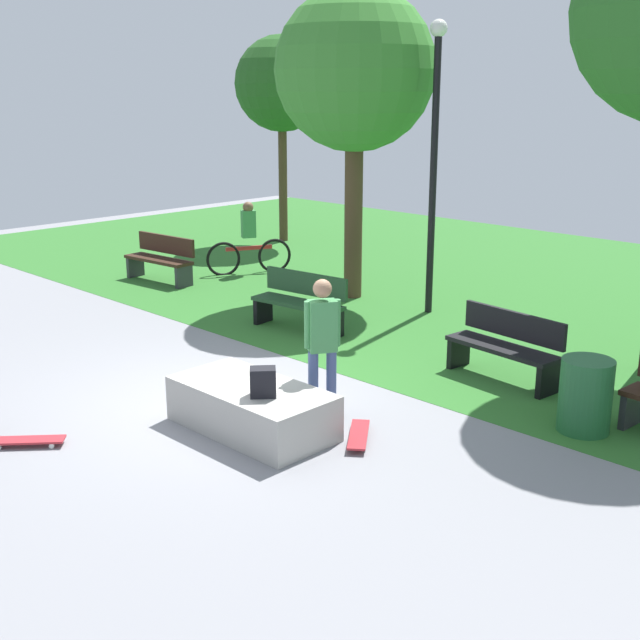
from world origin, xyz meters
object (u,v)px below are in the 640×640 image
object	(u,v)px
skateboard_by_ledge	(27,440)
park_bench_near_lamppost	(161,258)
concrete_ledge	(252,408)
lamp_post	(434,143)
park_bench_by_oak	(506,345)
backpack_on_ledge	(263,382)
skater_watching	(322,338)
park_bench_far_left	(300,300)
cyclist_on_bicycle	(249,243)
tree_young_birch	(282,85)
tree_broad_elm	(355,72)
trash_bin	(585,396)
skateboard_spare	(359,435)

from	to	relation	value
skateboard_by_ledge	park_bench_near_lamppost	bearing A→B (deg)	134.35
concrete_ledge	lamp_post	size ratio (longest dim) A/B	0.40
concrete_ledge	park_bench_by_oak	xyz separation A→B (m)	(1.12, 3.45, 0.22)
skateboard_by_ledge	backpack_on_ledge	bearing A→B (deg)	47.58
skater_watching	lamp_post	size ratio (longest dim) A/B	0.35
park_bench_by_oak	park_bench_far_left	bearing A→B (deg)	-175.66
skater_watching	cyclist_on_bicycle	xyz separation A→B (m)	(-6.49, 4.46, -0.33)
tree_young_birch	lamp_post	world-z (taller)	tree_young_birch
park_bench_by_oak	tree_young_birch	bearing A→B (deg)	152.77
park_bench_by_oak	tree_young_birch	world-z (taller)	tree_young_birch
skater_watching	tree_broad_elm	xyz separation A→B (m)	(-3.60, 4.49, 3.04)
skater_watching	trash_bin	distance (m)	3.04
concrete_ledge	tree_broad_elm	size ratio (longest dim) A/B	0.35
trash_bin	backpack_on_ledge	bearing A→B (deg)	-131.10
concrete_ledge	park_bench_by_oak	bearing A→B (deg)	71.94
tree_broad_elm	park_bench_far_left	bearing A→B (deg)	-68.70
tree_young_birch	tree_broad_elm	world-z (taller)	tree_broad_elm
backpack_on_ledge	skater_watching	bearing A→B (deg)	44.12
park_bench_by_oak	lamp_post	bearing A→B (deg)	144.12
park_bench_by_oak	skateboard_spare	bearing A→B (deg)	-91.38
skateboard_by_ledge	park_bench_by_oak	world-z (taller)	park_bench_by_oak
backpack_on_ledge	cyclist_on_bicycle	size ratio (longest dim) A/B	0.19
skater_watching	park_bench_by_oak	size ratio (longest dim) A/B	1.01
skateboard_spare	tree_young_birch	bearing A→B (deg)	140.81
skateboard_spare	tree_broad_elm	bearing A→B (deg)	132.91
tree_broad_elm	lamp_post	xyz separation A→B (m)	(1.66, 0.12, -1.14)
tree_young_birch	trash_bin	distance (m)	12.98
backpack_on_ledge	park_bench_near_lamppost	bearing A→B (deg)	104.11
park_bench_by_oak	park_bench_near_lamppost	size ratio (longest dim) A/B	1.00
skater_watching	lamp_post	distance (m)	5.35
backpack_on_ledge	trash_bin	size ratio (longest dim) A/B	0.38
park_bench_far_left	cyclist_on_bicycle	bearing A→B (deg)	150.18
backpack_on_ledge	skateboard_by_ledge	world-z (taller)	backpack_on_ledge
skater_watching	skateboard_by_ledge	size ratio (longest dim) A/B	2.27
tree_young_birch	cyclist_on_bicycle	world-z (taller)	tree_young_birch
lamp_post	skateboard_spare	bearing A→B (deg)	-60.64
skater_watching	park_bench_far_left	size ratio (longest dim) A/B	1.01
park_bench_near_lamppost	skateboard_by_ledge	bearing A→B (deg)	-45.65
concrete_ledge	skateboard_by_ledge	size ratio (longest dim) A/B	2.63
park_bench_far_left	skater_watching	bearing A→B (deg)	-40.08
skateboard_spare	cyclist_on_bicycle	bearing A→B (deg)	147.20
park_bench_far_left	park_bench_by_oak	distance (m)	3.62
tree_broad_elm	tree_young_birch	bearing A→B (deg)	149.38
backpack_on_ledge	park_bench_by_oak	size ratio (longest dim) A/B	0.20
skateboard_by_ledge	park_bench_far_left	world-z (taller)	park_bench_far_left
skateboard_spare	park_bench_near_lamppost	xyz separation A→B (m)	(-7.95, 2.96, 0.42)
skater_watching	park_bench_by_oak	xyz separation A→B (m)	(0.85, 2.59, -0.49)
concrete_ledge	park_bench_near_lamppost	world-z (taller)	park_bench_near_lamppost
tree_young_birch	lamp_post	bearing A→B (deg)	-23.20
skateboard_spare	cyclist_on_bicycle	world-z (taller)	cyclist_on_bicycle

